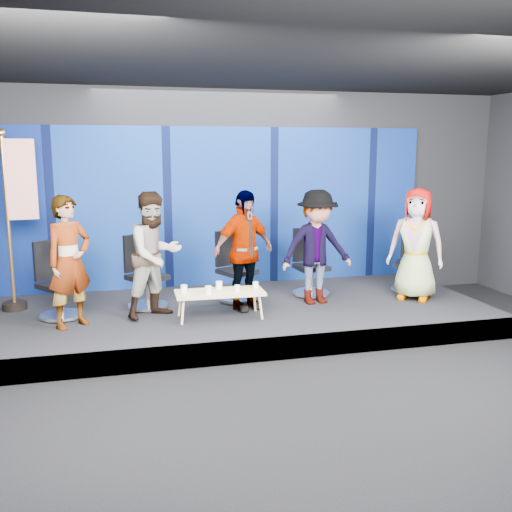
{
  "coord_description": "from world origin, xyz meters",
  "views": [
    {
      "loc": [
        -1.78,
        -5.32,
        2.52
      ],
      "look_at": [
        0.19,
        2.4,
        1.04
      ],
      "focal_mm": 40.0,
      "sensor_mm": 36.0,
      "label": 1
    }
  ],
  "objects_px": {
    "panelist_d": "(317,247)",
    "flag_stand": "(17,216)",
    "chair_d": "(310,273)",
    "mug_b": "(208,290)",
    "chair_c": "(235,278)",
    "chair_e": "(411,270)",
    "panelist_b": "(155,255)",
    "panelist_e": "(416,244)",
    "coffee_table": "(220,293)",
    "chair_a": "(58,293)",
    "chair_b": "(145,284)",
    "mug_d": "(237,288)",
    "panelist_a": "(69,262)",
    "mug_c": "(219,285)",
    "mug_a": "(184,289)",
    "panelist_c": "(244,250)",
    "mug_e": "(256,285)"
  },
  "relations": [
    {
      "from": "panelist_c",
      "to": "chair_d",
      "type": "xyz_separation_m",
      "value": [
        1.18,
        0.55,
        -0.5
      ]
    },
    {
      "from": "chair_e",
      "to": "mug_b",
      "type": "height_order",
      "value": "chair_e"
    },
    {
      "from": "chair_e",
      "to": "chair_a",
      "type": "bearing_deg",
      "value": -137.94
    },
    {
      "from": "panelist_a",
      "to": "panelist_d",
      "type": "distance_m",
      "value": 3.43
    },
    {
      "from": "chair_b",
      "to": "chair_d",
      "type": "distance_m",
      "value": 2.53
    },
    {
      "from": "mug_e",
      "to": "panelist_c",
      "type": "bearing_deg",
      "value": 109.64
    },
    {
      "from": "chair_e",
      "to": "flag_stand",
      "type": "distance_m",
      "value": 5.96
    },
    {
      "from": "panelist_b",
      "to": "chair_e",
      "type": "distance_m",
      "value": 4.12
    },
    {
      "from": "coffee_table",
      "to": "mug_e",
      "type": "xyz_separation_m",
      "value": [
        0.51,
        0.06,
        0.07
      ]
    },
    {
      "from": "panelist_c",
      "to": "panelist_e",
      "type": "xyz_separation_m",
      "value": [
        2.62,
        -0.09,
        -0.0
      ]
    },
    {
      "from": "panelist_b",
      "to": "panelist_e",
      "type": "relative_size",
      "value": 1.01
    },
    {
      "from": "chair_d",
      "to": "mug_b",
      "type": "xyz_separation_m",
      "value": [
        -1.77,
        -1.0,
        0.08
      ]
    },
    {
      "from": "mug_a",
      "to": "mug_c",
      "type": "bearing_deg",
      "value": 9.5
    },
    {
      "from": "mug_b",
      "to": "mug_c",
      "type": "bearing_deg",
      "value": 52.8
    },
    {
      "from": "panelist_b",
      "to": "panelist_e",
      "type": "bearing_deg",
      "value": -30.59
    },
    {
      "from": "chair_c",
      "to": "panelist_a",
      "type": "bearing_deg",
      "value": 173.66
    },
    {
      "from": "panelist_b",
      "to": "mug_d",
      "type": "bearing_deg",
      "value": -47.77
    },
    {
      "from": "chair_c",
      "to": "panelist_c",
      "type": "height_order",
      "value": "panelist_c"
    },
    {
      "from": "panelist_e",
      "to": "coffee_table",
      "type": "bearing_deg",
      "value": -134.89
    },
    {
      "from": "chair_d",
      "to": "mug_d",
      "type": "height_order",
      "value": "chair_d"
    },
    {
      "from": "chair_c",
      "to": "mug_a",
      "type": "distance_m",
      "value": 1.16
    },
    {
      "from": "chair_a",
      "to": "chair_b",
      "type": "xyz_separation_m",
      "value": [
        1.16,
        0.21,
        0.0
      ]
    },
    {
      "from": "mug_b",
      "to": "mug_d",
      "type": "height_order",
      "value": "mug_b"
    },
    {
      "from": "chair_c",
      "to": "chair_e",
      "type": "relative_size",
      "value": 1.0
    },
    {
      "from": "panelist_a",
      "to": "coffee_table",
      "type": "distance_m",
      "value": 1.97
    },
    {
      "from": "chair_d",
      "to": "mug_a",
      "type": "distance_m",
      "value": 2.23
    },
    {
      "from": "panelist_e",
      "to": "chair_d",
      "type": "bearing_deg",
      "value": -163.81
    },
    {
      "from": "panelist_b",
      "to": "chair_c",
      "type": "distance_m",
      "value": 1.43
    },
    {
      "from": "panelist_d",
      "to": "flag_stand",
      "type": "distance_m",
      "value": 4.23
    },
    {
      "from": "panelist_b",
      "to": "mug_b",
      "type": "height_order",
      "value": "panelist_b"
    },
    {
      "from": "chair_d",
      "to": "mug_b",
      "type": "bearing_deg",
      "value": -154.82
    },
    {
      "from": "panelist_c",
      "to": "chair_a",
      "type": "bearing_deg",
      "value": 150.7
    },
    {
      "from": "chair_e",
      "to": "panelist_e",
      "type": "bearing_deg",
      "value": -73.54
    },
    {
      "from": "chair_c",
      "to": "panelist_d",
      "type": "relative_size",
      "value": 0.62
    },
    {
      "from": "mug_a",
      "to": "coffee_table",
      "type": "bearing_deg",
      "value": -7.61
    },
    {
      "from": "mug_e",
      "to": "flag_stand",
      "type": "bearing_deg",
      "value": 161.36
    },
    {
      "from": "panelist_e",
      "to": "panelist_a",
      "type": "bearing_deg",
      "value": -137.78
    },
    {
      "from": "chair_e",
      "to": "panelist_a",
      "type": "bearing_deg",
      "value": -132.77
    },
    {
      "from": "panelist_e",
      "to": "flag_stand",
      "type": "xyz_separation_m",
      "value": [
        -5.66,
        0.87,
        0.49
      ]
    },
    {
      "from": "chair_d",
      "to": "chair_a",
      "type": "bearing_deg",
      "value": -179.08
    },
    {
      "from": "panelist_c",
      "to": "chair_d",
      "type": "bearing_deg",
      "value": 0.66
    },
    {
      "from": "chair_d",
      "to": "mug_c",
      "type": "height_order",
      "value": "chair_d"
    },
    {
      "from": "chair_c",
      "to": "mug_e",
      "type": "xyz_separation_m",
      "value": [
        0.12,
        -0.78,
        0.07
      ]
    },
    {
      "from": "panelist_e",
      "to": "coffee_table",
      "type": "xyz_separation_m",
      "value": [
        -3.04,
        -0.25,
        -0.51
      ]
    },
    {
      "from": "chair_e",
      "to": "flag_stand",
      "type": "xyz_separation_m",
      "value": [
        -5.86,
        0.41,
        0.99
      ]
    },
    {
      "from": "chair_e",
      "to": "mug_d",
      "type": "xyz_separation_m",
      "value": [
        -3.01,
        -0.76,
        0.06
      ]
    },
    {
      "from": "chair_e",
      "to": "flag_stand",
      "type": "bearing_deg",
      "value": -143.57
    },
    {
      "from": "chair_b",
      "to": "panelist_d",
      "type": "height_order",
      "value": "panelist_d"
    },
    {
      "from": "chair_b",
      "to": "panelist_b",
      "type": "distance_m",
      "value": 0.71
    },
    {
      "from": "mug_a",
      "to": "flag_stand",
      "type": "bearing_deg",
      "value": 153.88
    }
  ]
}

